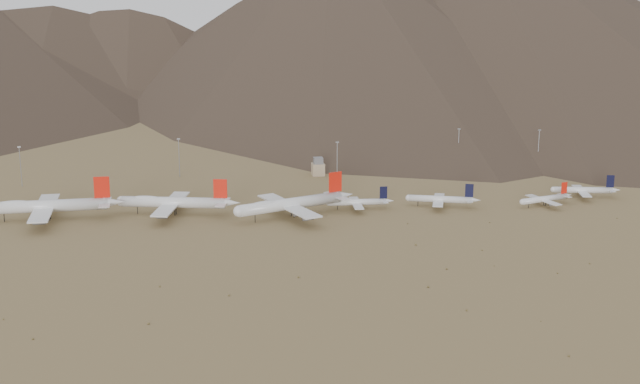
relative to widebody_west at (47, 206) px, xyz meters
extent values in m
plane|color=#98814E|center=(131.83, -37.18, -7.90)|extent=(3000.00, 3000.00, 0.00)
cylinder|color=silver|center=(-0.33, 0.00, -0.08)|extent=(64.30, 7.25, 6.64)
cone|color=silver|center=(35.64, 0.34, 0.41)|extent=(11.62, 6.08, 5.97)
cube|color=silver|center=(-1.61, -0.02, -1.08)|extent=(10.84, 58.98, 0.83)
cube|color=silver|center=(30.51, 0.29, 0.58)|extent=(5.99, 22.43, 0.40)
cube|color=red|center=(29.22, 0.28, 9.12)|extent=(8.36, 0.68, 11.78)
cylinder|color=black|center=(-22.81, -0.22, -5.65)|extent=(0.43, 0.43, 4.50)
cylinder|color=black|center=(0.94, 1.67, -5.65)|extent=(0.54, 0.54, 4.50)
cylinder|color=black|center=(0.97, -1.65, -5.65)|extent=(0.54, 0.54, 4.50)
ellipsoid|color=silver|center=(-17.03, -0.16, 1.74)|extent=(20.60, 5.17, 3.98)
cylinder|color=slate|center=(-1.72, 11.76, -2.72)|extent=(6.45, 3.05, 2.99)
cylinder|color=slate|center=(-1.50, -11.79, -2.72)|extent=(6.45, 3.05, 2.99)
cylinder|color=slate|center=(-1.82, 22.36, -2.72)|extent=(6.45, 3.05, 2.99)
cylinder|color=slate|center=(-1.40, -22.39, -2.72)|extent=(6.45, 3.05, 2.99)
cylinder|color=silver|center=(67.08, -0.16, -0.85)|extent=(57.69, 19.87, 5.99)
sphere|color=silver|center=(38.96, 6.87, -0.85)|extent=(5.87, 5.87, 5.87)
cone|color=silver|center=(98.57, -8.04, -0.40)|extent=(11.43, 7.76, 5.39)
cube|color=silver|center=(65.96, 0.12, -1.75)|extent=(21.89, 53.80, 0.75)
cube|color=silver|center=(94.07, -6.91, -0.25)|extent=(9.96, 20.85, 0.36)
cube|color=red|center=(92.95, -6.63, 7.46)|extent=(7.44, 2.35, 10.63)
cylinder|color=black|center=(47.40, 4.76, -5.87)|extent=(0.39, 0.39, 4.06)
cylinder|color=black|center=(68.57, 1.01, -5.87)|extent=(0.48, 0.48, 4.06)
cylinder|color=black|center=(67.84, -1.90, -5.87)|extent=(0.48, 0.48, 4.06)
ellipsoid|color=silver|center=(52.46, 3.49, 0.80)|extent=(19.08, 8.86, 3.59)
cylinder|color=slate|center=(68.53, 10.43, -3.23)|extent=(6.28, 4.02, 2.70)
cylinder|color=slate|center=(63.38, -10.19, -3.23)|extent=(6.28, 4.02, 2.70)
cylinder|color=slate|center=(70.85, 19.71, -3.23)|extent=(6.28, 4.02, 2.70)
cylinder|color=slate|center=(61.06, -19.47, -3.23)|extent=(6.28, 4.02, 2.70)
cylinder|color=silver|center=(130.55, -15.73, -0.36)|extent=(60.19, 28.00, 6.40)
sphere|color=silver|center=(101.59, -26.74, -0.36)|extent=(6.27, 6.27, 6.27)
cone|color=silver|center=(162.98, -3.40, 0.12)|extent=(12.47, 9.35, 5.76)
cube|color=silver|center=(129.39, -16.17, -1.32)|extent=(29.45, 56.61, 0.80)
cube|color=silver|center=(158.34, -5.16, 0.28)|extent=(12.88, 22.16, 0.38)
cube|color=red|center=(157.19, -5.60, 8.52)|extent=(7.73, 3.40, 11.36)
cylinder|color=black|center=(110.28, -23.44, -5.73)|extent=(0.41, 0.41, 4.34)
cylinder|color=black|center=(131.14, -13.80, -5.73)|extent=(0.52, 0.52, 4.34)
cylinder|color=black|center=(132.27, -16.79, -5.73)|extent=(0.52, 0.52, 4.34)
ellipsoid|color=silver|center=(115.49, -21.46, 1.40)|extent=(20.24, 11.53, 3.84)
cylinder|color=slate|center=(125.35, -5.56, -2.91)|extent=(6.82, 4.89, 2.88)
cylinder|color=slate|center=(133.42, -26.79, -2.91)|extent=(6.82, 4.89, 2.88)
cylinder|color=slate|center=(121.72, 4.00, -2.91)|extent=(6.82, 4.89, 2.88)
cylinder|color=slate|center=(137.06, -36.35, -2.91)|extent=(6.82, 4.89, 2.88)
cylinder|color=silver|center=(169.96, -5.39, -3.74)|extent=(32.55, 5.64, 3.52)
sphere|color=silver|center=(153.80, -4.33, -3.74)|extent=(3.45, 3.45, 3.45)
cone|color=silver|center=(188.06, -6.58, -3.47)|extent=(6.03, 3.54, 3.17)
cube|color=silver|center=(169.31, -5.35, -4.26)|extent=(6.99, 28.04, 0.44)
cube|color=silver|center=(185.47, -6.41, -3.38)|extent=(3.60, 10.72, 0.21)
cube|color=black|center=(184.82, -6.37, 1.49)|extent=(4.22, 0.59, 6.94)
cylinder|color=black|center=(158.64, -4.65, -6.70)|extent=(0.37, 0.37, 2.41)
cylinder|color=black|center=(170.66, -4.56, -6.70)|extent=(0.46, 0.46, 2.41)
cylinder|color=black|center=(170.55, -6.31, -6.70)|extent=(0.46, 0.46, 2.41)
cylinder|color=slate|center=(169.82, 2.41, -5.13)|extent=(3.34, 1.79, 1.58)
cylinder|color=slate|center=(168.80, -13.11, -5.13)|extent=(3.34, 1.79, 1.58)
cylinder|color=silver|center=(217.59, -8.03, -3.33)|extent=(34.86, 15.16, 3.86)
sphere|color=silver|center=(200.78, -2.27, -3.33)|extent=(3.78, 3.78, 3.78)
cone|color=silver|center=(236.41, -14.47, -3.04)|extent=(7.18, 5.36, 3.47)
cube|color=silver|center=(216.92, -7.80, -3.91)|extent=(15.24, 30.65, 0.48)
cube|color=silver|center=(233.72, -13.55, -2.95)|extent=(6.77, 11.98, 0.23)
cube|color=black|center=(233.05, -13.32, 2.40)|extent=(4.48, 1.82, 7.61)
cylinder|color=black|center=(205.83, -4.00, -6.58)|extent=(0.41, 0.41, 2.64)
cylinder|color=black|center=(218.58, -7.35, -6.58)|extent=(0.51, 0.51, 2.64)
cylinder|color=black|center=(217.95, -9.17, -6.58)|extent=(0.51, 0.51, 2.64)
cylinder|color=slate|center=(219.68, 0.27, -4.87)|extent=(3.92, 2.79, 1.74)
cylinder|color=slate|center=(214.16, -15.86, -4.87)|extent=(3.92, 2.79, 1.74)
cylinder|color=silver|center=(277.46, -15.23, -3.90)|extent=(30.82, 12.09, 3.38)
sphere|color=silver|center=(262.53, -19.66, -3.90)|extent=(3.31, 3.31, 3.31)
cone|color=silver|center=(294.18, -10.28, -3.64)|extent=(6.24, 4.51, 3.04)
cube|color=silver|center=(276.86, -15.41, -4.40)|extent=(12.36, 27.01, 0.42)
cube|color=silver|center=(291.79, -10.99, -3.56)|extent=(5.57, 10.52, 0.20)
cube|color=red|center=(291.19, -11.16, 1.13)|extent=(3.97, 1.44, 6.67)
cylinder|color=black|center=(267.01, -18.33, -6.74)|extent=(0.36, 0.36, 2.31)
cylinder|color=black|center=(277.82, -14.25, -6.74)|extent=(0.44, 0.44, 2.31)
cylinder|color=black|center=(278.30, -15.87, -6.74)|extent=(0.44, 0.44, 2.31)
cylinder|color=slate|center=(274.74, -8.25, -5.24)|extent=(3.42, 2.34, 1.52)
cylinder|color=slate|center=(278.98, -22.58, -5.24)|extent=(3.42, 2.34, 1.52)
cylinder|color=silver|center=(308.06, -0.33, -3.48)|extent=(34.37, 10.96, 3.73)
sphere|color=silver|center=(291.27, 3.33, -3.48)|extent=(3.66, 3.66, 3.66)
cone|color=silver|center=(326.86, -4.42, -3.20)|extent=(6.76, 4.60, 3.36)
cube|color=silver|center=(307.39, -0.18, -4.04)|extent=(11.64, 29.95, 0.47)
cube|color=silver|center=(324.18, -3.84, -3.11)|extent=(5.40, 11.59, 0.22)
cube|color=black|center=(323.50, -3.69, 2.07)|extent=(4.44, 1.28, 7.36)
cylinder|color=black|center=(296.31, 2.23, -6.62)|extent=(0.39, 0.39, 2.55)
cylinder|color=black|center=(308.93, 0.44, -6.62)|extent=(0.49, 0.49, 2.55)
cylinder|color=black|center=(308.53, -1.39, -6.62)|extent=(0.49, 0.49, 2.55)
cylinder|color=slate|center=(309.14, 7.88, -4.96)|extent=(3.71, 2.37, 1.68)
cylinder|color=slate|center=(305.63, -8.24, -4.96)|extent=(3.71, 2.37, 1.68)
cube|color=tan|center=(161.83, 82.82, -3.90)|extent=(8.00, 8.00, 8.00)
cube|color=slate|center=(161.83, 82.82, 2.10)|extent=(6.00, 6.00, 4.00)
cylinder|color=gray|center=(-26.08, 81.66, 4.60)|extent=(0.50, 0.50, 25.00)
cube|color=gray|center=(-26.08, 81.66, 17.40)|extent=(2.00, 0.60, 0.80)
cylinder|color=gray|center=(71.63, 92.91, 4.60)|extent=(0.50, 0.50, 25.00)
cube|color=gray|center=(71.63, 92.91, 17.40)|extent=(2.00, 0.60, 0.80)
cylinder|color=gray|center=(171.23, 64.86, 4.60)|extent=(0.50, 0.50, 25.00)
cube|color=gray|center=(171.23, 64.86, 17.40)|extent=(2.00, 0.60, 0.80)
cylinder|color=gray|center=(262.90, 98.91, 4.60)|extent=(0.50, 0.50, 25.00)
cube|color=gray|center=(262.90, 98.91, 17.40)|extent=(2.00, 0.60, 0.80)
cylinder|color=gray|center=(316.00, 86.17, 4.60)|extent=(0.50, 0.50, 25.00)
cube|color=gray|center=(316.00, 86.17, 17.40)|extent=(2.00, 0.60, 0.80)
ellipsoid|color=brown|center=(120.88, -114.92, -7.52)|extent=(0.89, 0.89, 0.76)
ellipsoid|color=brown|center=(188.71, -114.50, -7.58)|extent=(0.86, 0.86, 0.65)
ellipsoid|color=brown|center=(211.45, -113.82, -7.70)|extent=(0.52, 0.52, 0.40)
ellipsoid|color=brown|center=(190.37, -39.68, -7.64)|extent=(0.70, 0.70, 0.52)
ellipsoid|color=brown|center=(181.45, -164.57, -7.61)|extent=(0.89, 0.89, 0.57)
ellipsoid|color=brown|center=(1.32, -144.36, -7.61)|extent=(0.67, 0.67, 0.58)
ellipsoid|color=brown|center=(89.25, -132.45, -7.59)|extent=(0.88, 0.88, 0.62)
ellipsoid|color=brown|center=(60.71, -116.69, -7.64)|extent=(0.88, 0.88, 0.53)
ellipsoid|color=brown|center=(256.08, -117.89, -7.64)|extent=(0.88, 0.88, 0.52)
ellipsoid|color=brown|center=(203.01, -211.70, -7.61)|extent=(0.85, 0.85, 0.57)
ellipsoid|color=brown|center=(234.45, -44.45, -7.69)|extent=(0.79, 0.79, 0.42)
ellipsoid|color=brown|center=(184.49, -77.18, -7.50)|extent=(0.97, 0.97, 0.80)
ellipsoid|color=brown|center=(235.93, -128.11, -7.67)|extent=(0.80, 0.80, 0.46)
ellipsoid|color=brown|center=(173.84, -136.05, -7.56)|extent=(1.04, 1.04, 0.69)
ellipsoid|color=brown|center=(305.80, -47.75, -7.68)|extent=(0.62, 0.62, 0.45)
ellipsoid|color=brown|center=(56.89, -157.91, -7.58)|extent=(1.04, 1.04, 0.63)
ellipsoid|color=brown|center=(15.31, -165.85, -7.63)|extent=(0.86, 0.86, 0.53)
ellipsoid|color=brown|center=(213.92, -90.67, -7.62)|extent=(0.64, 0.64, 0.55)
ellipsoid|color=brown|center=(206.10, -179.95, -7.75)|extent=(0.56, 0.56, 0.30)
camera|label=1|loc=(70.00, -482.38, 123.64)|focal=50.00mm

